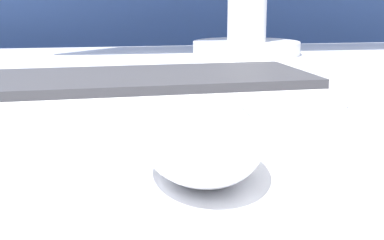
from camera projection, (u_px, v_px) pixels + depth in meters
partition_panel at (116, 37)px, 1.09m from camera, size 5.00×0.03×1.43m
computer_mouse_near at (202, 138)px, 0.28m from camera, size 0.07×0.11×0.04m
keyboard at (72, 91)px, 0.47m from camera, size 0.46×0.17×0.02m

